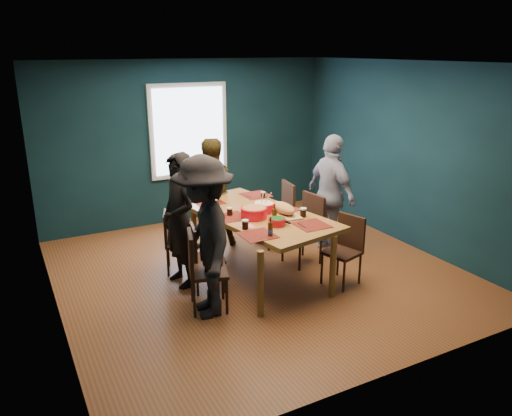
{
  "coord_description": "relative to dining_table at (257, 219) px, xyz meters",
  "views": [
    {
      "loc": [
        -2.85,
        -5.39,
        2.87
      ],
      "look_at": [
        -0.01,
        0.03,
        0.9
      ],
      "focal_mm": 35.0,
      "sensor_mm": 36.0,
      "label": 1
    }
  ],
  "objects": [
    {
      "name": "napkin_a",
      "position": [
        0.39,
        0.09,
        0.08
      ],
      "size": [
        0.15,
        0.15,
        0.0
      ],
      "primitive_type": "cube",
      "rotation": [
        0.0,
        0.0,
        -0.11
      ],
      "color": "#EC6369",
      "rests_on": "dining_table"
    },
    {
      "name": "cola_glass_c",
      "position": [
        0.4,
        0.56,
        0.13
      ],
      "size": [
        0.06,
        0.06,
        0.09
      ],
      "color": "black",
      "rests_on": "dining_table"
    },
    {
      "name": "bowl_herbs",
      "position": [
        -0.0,
        -0.52,
        0.13
      ],
      "size": [
        0.21,
        0.21,
        0.09
      ],
      "color": "red",
      "rests_on": "dining_table"
    },
    {
      "name": "small_bowl",
      "position": [
        -0.36,
        0.6,
        0.12
      ],
      "size": [
        0.17,
        0.17,
        0.07
      ],
      "color": "black",
      "rests_on": "dining_table"
    },
    {
      "name": "cola_glass_a",
      "position": [
        -0.4,
        -0.47,
        0.14
      ],
      "size": [
        0.08,
        0.08,
        0.11
      ],
      "color": "black",
      "rests_on": "dining_table"
    },
    {
      "name": "napkin_c",
      "position": [
        0.36,
        -0.64,
        0.08
      ],
      "size": [
        0.15,
        0.15,
        0.0
      ],
      "primitive_type": "cube",
      "rotation": [
        0.0,
        0.0,
        -0.07
      ],
      "color": "#EC6369",
      "rests_on": "dining_table"
    },
    {
      "name": "beer_bottle_b",
      "position": [
        0.04,
        -0.39,
        0.17
      ],
      "size": [
        0.06,
        0.06,
        0.23
      ],
      "color": "#4E260E",
      "rests_on": "dining_table"
    },
    {
      "name": "cola_glass_b",
      "position": [
        0.45,
        -0.41,
        0.14
      ],
      "size": [
        0.08,
        0.08,
        0.11
      ],
      "color": "black",
      "rests_on": "dining_table"
    },
    {
      "name": "room",
      "position": [
        0.02,
        0.27,
        0.61
      ],
      "size": [
        5.01,
        5.01,
        2.71
      ],
      "color": "brown",
      "rests_on": "ground"
    },
    {
      "name": "chair_left_near",
      "position": [
        -1.01,
        -0.56,
        -0.22
      ],
      "size": [
        0.53,
        0.53,
        0.93
      ],
      "rotation": [
        0.0,
        0.0,
        -0.29
      ],
      "color": "black",
      "rests_on": "floor"
    },
    {
      "name": "chair_left_far",
      "position": [
        -0.95,
        0.57,
        -0.28
      ],
      "size": [
        0.48,
        0.48,
        0.83
      ],
      "rotation": [
        0.0,
        0.0,
        -0.34
      ],
      "color": "black",
      "rests_on": "floor"
    },
    {
      "name": "bowl_salad",
      "position": [
        -0.12,
        -0.16,
        0.15
      ],
      "size": [
        0.33,
        0.33,
        0.14
      ],
      "color": "red",
      "rests_on": "dining_table"
    },
    {
      "name": "napkin_b",
      "position": [
        -0.33,
        -0.4,
        0.08
      ],
      "size": [
        0.16,
        0.16,
        0.0
      ],
      "primitive_type": "cube",
      "rotation": [
        0.0,
        0.0,
        -0.04
      ],
      "color": "#EC6369",
      "rests_on": "dining_table"
    },
    {
      "name": "person_far_left",
      "position": [
        -0.98,
        0.17,
        0.08
      ],
      "size": [
        0.49,
        0.67,
        1.69
      ],
      "primitive_type": "imported",
      "rotation": [
        0.0,
        0.0,
        4.86
      ],
      "color": "black",
      "rests_on": "floor"
    },
    {
      "name": "cutting_board",
      "position": [
        0.27,
        -0.22,
        0.15
      ],
      "size": [
        0.35,
        0.7,
        0.15
      ],
      "rotation": [
        0.0,
        0.0,
        -0.08
      ],
      "color": "tan",
      "rests_on": "dining_table"
    },
    {
      "name": "chair_left_mid",
      "position": [
        -0.82,
        -0.12,
        -0.27
      ],
      "size": [
        0.45,
        0.45,
        0.84
      ],
      "rotation": [
        0.0,
        0.0,
        -0.22
      ],
      "color": "black",
      "rests_on": "floor"
    },
    {
      "name": "beer_bottle_a",
      "position": [
        -0.24,
        -0.8,
        0.16
      ],
      "size": [
        0.06,
        0.06,
        0.23
      ],
      "color": "#4E260E",
      "rests_on": "dining_table"
    },
    {
      "name": "chair_right_far",
      "position": [
        0.82,
        0.74,
        -0.2
      ],
      "size": [
        0.49,
        0.49,
        0.96
      ],
      "rotation": [
        0.0,
        0.0,
        -0.14
      ],
      "color": "black",
      "rests_on": "floor"
    },
    {
      "name": "person_back",
      "position": [
        -0.15,
        1.19,
        0.06
      ],
      "size": [
        0.8,
        0.62,
        1.63
      ],
      "primitive_type": "imported",
      "rotation": [
        0.0,
        0.0,
        3.14
      ],
      "color": "black",
      "rests_on": "floor"
    },
    {
      "name": "person_near_left",
      "position": [
        -0.99,
        -0.66,
        0.14
      ],
      "size": [
        0.85,
        1.26,
        1.81
      ],
      "primitive_type": "imported",
      "rotation": [
        0.0,
        0.0,
        4.55
      ],
      "color": "black",
      "rests_on": "floor"
    },
    {
      "name": "cola_glass_d",
      "position": [
        -0.35,
        0.07,
        0.14
      ],
      "size": [
        0.08,
        0.08,
        0.11
      ],
      "color": "black",
      "rests_on": "dining_table"
    },
    {
      "name": "person_right",
      "position": [
        1.33,
        0.21,
        0.1
      ],
      "size": [
        0.43,
        1.01,
        1.72
      ],
      "primitive_type": "imported",
      "rotation": [
        0.0,
        0.0,
        1.58
      ],
      "color": "white",
      "rests_on": "floor"
    },
    {
      "name": "dining_table",
      "position": [
        0.0,
        0.0,
        0.0
      ],
      "size": [
        1.5,
        2.38,
        0.84
      ],
      "rotation": [
        0.0,
        0.0,
        0.19
      ],
      "color": "olive",
      "rests_on": "floor"
    },
    {
      "name": "chair_right_near",
      "position": [
        0.87,
        -0.75,
        -0.25
      ],
      "size": [
        0.49,
        0.49,
        0.88
      ],
      "rotation": [
        0.0,
        0.0,
        0.3
      ],
      "color": "black",
      "rests_on": "floor"
    },
    {
      "name": "chair_right_mid",
      "position": [
        0.8,
        0.02,
        -0.2
      ],
      "size": [
        0.49,
        0.49,
        0.96
      ],
      "rotation": [
        0.0,
        0.0,
        0.13
      ],
      "color": "black",
      "rests_on": "floor"
    },
    {
      "name": "bowl_dumpling",
      "position": [
        0.11,
        0.01,
        0.14
      ],
      "size": [
        0.29,
        0.29,
        0.27
      ],
      "color": "red",
      "rests_on": "dining_table"
    }
  ]
}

